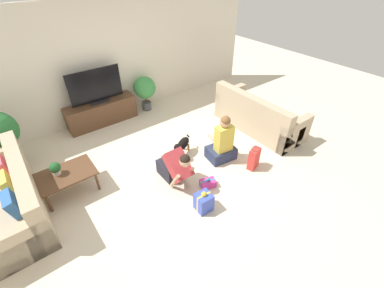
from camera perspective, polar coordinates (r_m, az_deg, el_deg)
ground_plane at (r=4.85m, az=-5.30°, el=-5.86°), size 16.00×16.00×0.00m
wall_back at (r=6.31m, az=-19.72°, el=16.57°), size 8.40×0.06×2.60m
sofa_left at (r=4.76m, az=-35.46°, el=-10.17°), size 0.88×2.03×0.88m
sofa_right at (r=5.99m, az=14.40°, el=6.02°), size 0.88×2.03×0.88m
coffee_table at (r=4.68m, az=-26.13°, el=-6.29°), size 0.89×0.61×0.40m
tv_console at (r=6.39m, az=-19.39°, el=6.61°), size 1.59×0.42×0.55m
tv at (r=6.12m, az=-20.56°, el=11.58°), size 1.16×0.20×0.76m
potted_plant_back_right at (r=6.58m, az=-10.45°, el=11.97°), size 0.54×0.54×0.88m
person_kneeling at (r=4.40m, az=-3.77°, el=-5.09°), size 0.35×0.81×0.79m
person_sitting at (r=4.91m, az=6.75°, el=0.10°), size 0.57×0.53×0.98m
dog at (r=5.02m, az=-2.23°, el=-0.19°), size 0.55×0.36×0.38m
gift_box_a at (r=4.10m, az=2.61°, el=-12.70°), size 0.26×0.25×0.38m
gift_box_b at (r=4.50m, az=3.53°, el=-8.69°), size 0.30×0.24×0.18m
gift_bag_a at (r=4.89m, az=13.59°, el=-3.14°), size 0.26×0.19×0.45m
tabletop_plant at (r=4.63m, az=-28.12°, el=-4.78°), size 0.17×0.17×0.22m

